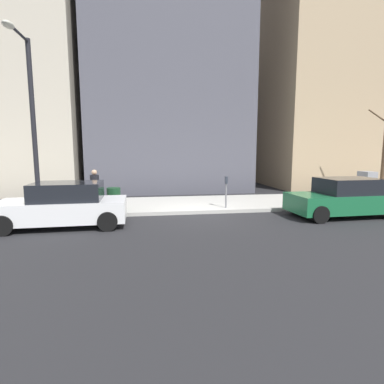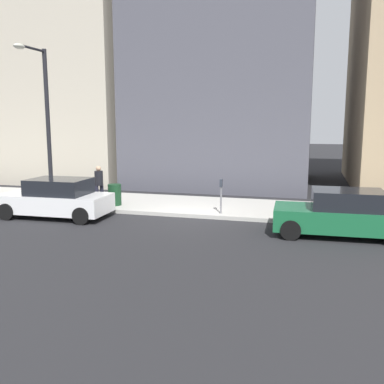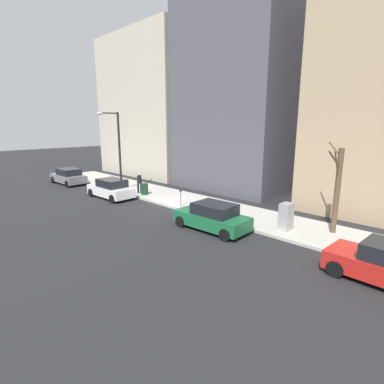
% 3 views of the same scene
% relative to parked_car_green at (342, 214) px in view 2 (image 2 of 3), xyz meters
% --- Properties ---
extents(ground_plane, '(120.00, 120.00, 0.00)m').
position_rel_parked_car_green_xyz_m(ground_plane, '(1.25, 5.54, -0.74)').
color(ground_plane, '#232326').
extents(sidewalk, '(4.00, 36.00, 0.15)m').
position_rel_parked_car_green_xyz_m(sidewalk, '(3.25, 5.54, -0.66)').
color(sidewalk, '#B2AFA8').
rests_on(sidewalk, ground).
extents(parked_car_green, '(2.06, 4.27, 1.52)m').
position_rel_parked_car_green_xyz_m(parked_car_green, '(0.00, 0.00, 0.00)').
color(parked_car_green, '#196038').
rests_on(parked_car_green, ground).
extents(parked_car_white, '(2.02, 4.25, 1.52)m').
position_rel_parked_car_green_xyz_m(parked_car_white, '(-0.02, 10.47, 0.00)').
color(parked_car_white, white).
rests_on(parked_car_white, ground).
extents(parking_meter, '(0.14, 0.10, 1.35)m').
position_rel_parked_car_green_xyz_m(parking_meter, '(1.70, 4.34, 0.24)').
color(parking_meter, slate).
rests_on(parking_meter, sidewalk).
extents(streetlamp, '(1.97, 0.32, 6.50)m').
position_rel_parked_car_green_xyz_m(streetlamp, '(1.53, 11.88, 3.28)').
color(streetlamp, black).
rests_on(streetlamp, sidewalk).
extents(trash_bin, '(0.56, 0.56, 0.90)m').
position_rel_parked_car_green_xyz_m(trash_bin, '(2.15, 9.05, -0.14)').
color(trash_bin, '#14381E').
rests_on(trash_bin, sidewalk).
extents(pedestrian_near_meter, '(0.36, 0.36, 1.66)m').
position_rel_parked_car_green_xyz_m(pedestrian_near_meter, '(2.21, 9.81, 0.35)').
color(pedestrian_near_meter, '#1E1E2D').
rests_on(pedestrian_near_meter, sidewalk).
extents(office_tower_right, '(12.50, 12.50, 15.20)m').
position_rel_parked_car_green_xyz_m(office_tower_right, '(13.00, 17.87, 6.87)').
color(office_tower_right, '#BCB29E').
rests_on(office_tower_right, ground).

